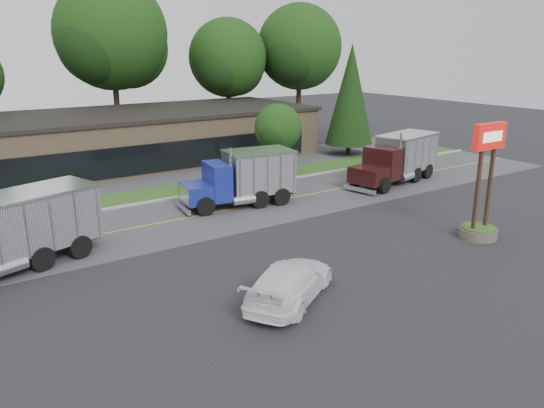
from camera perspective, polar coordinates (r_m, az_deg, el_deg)
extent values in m
plane|color=#2F2F34|center=(24.05, 1.50, -6.77)|extent=(140.00, 140.00, 0.00)
cube|color=#5B5B61|center=(31.33, -8.14, -1.31)|extent=(60.00, 8.00, 0.02)
cube|color=gold|center=(31.33, -8.14, -1.31)|extent=(60.00, 0.12, 0.01)
cube|color=#9E9E99|center=(35.01, -11.20, 0.44)|extent=(60.00, 0.30, 0.12)
cube|color=#295A1E|center=(36.62, -12.32, 1.09)|extent=(60.00, 3.40, 0.03)
cube|color=#5B5B61|center=(41.17, -14.97, 2.61)|extent=(60.00, 7.00, 0.02)
cube|color=#96795C|center=(46.98, -15.34, 6.75)|extent=(32.00, 12.00, 4.00)
cylinder|color=#6B6054|center=(29.54, 21.29, -2.92)|extent=(1.90, 1.90, 0.50)
cylinder|color=#295A1E|center=(29.44, 21.35, -2.37)|extent=(1.70, 1.70, 0.10)
cube|color=#332116|center=(28.48, 21.20, 1.34)|extent=(0.16, 0.16, 5.00)
cube|color=#332116|center=(29.29, 22.33, 1.62)|extent=(0.16, 0.16, 5.00)
cube|color=red|center=(28.36, 22.36, 6.76)|extent=(2.20, 0.35, 1.30)
cube|color=beige|center=(28.26, 22.67, 6.69)|extent=(1.50, 0.04, 0.50)
cube|color=beige|center=(28.46, 22.04, 6.82)|extent=(1.50, 0.04, 0.50)
cylinder|color=#382619|center=(55.00, -16.24, 8.97)|extent=(0.56, 0.56, 5.78)
sphere|color=#16390F|center=(54.61, -16.92, 17.14)|extent=(10.56, 10.56, 10.56)
sphere|color=#16390F|center=(56.49, -15.26, 15.88)|extent=(7.92, 7.92, 7.92)
sphere|color=black|center=(53.16, -18.24, 15.99)|extent=(7.26, 7.26, 7.26)
cylinder|color=#382619|center=(59.00, -4.64, 9.43)|extent=(0.56, 0.56, 4.53)
sphere|color=#16390F|center=(58.56, -4.78, 15.41)|extent=(8.29, 8.29, 8.29)
sphere|color=#16390F|center=(60.27, -3.93, 14.48)|extent=(6.22, 6.22, 6.22)
sphere|color=black|center=(57.27, -5.53, 14.59)|extent=(5.70, 5.70, 5.70)
cylinder|color=#382619|center=(61.68, 2.86, 10.05)|extent=(0.56, 0.56, 5.13)
sphere|color=#16390F|center=(61.29, 2.96, 16.52)|extent=(9.37, 9.37, 9.37)
sphere|color=#16390F|center=(63.29, 3.60, 15.45)|extent=(7.03, 7.03, 7.03)
sphere|color=black|center=(59.71, 2.31, 15.69)|extent=(6.44, 6.44, 6.44)
cylinder|color=#382619|center=(49.55, 8.21, 5.89)|extent=(0.44, 0.44, 1.00)
cone|color=black|center=(48.89, 8.45, 11.58)|extent=(4.35, 4.35, 8.89)
cylinder|color=#382619|center=(41.01, 0.64, 4.53)|extent=(0.56, 0.56, 1.97)
sphere|color=#16390F|center=(40.54, 0.65, 8.24)|extent=(3.61, 3.61, 3.61)
sphere|color=#16390F|center=(41.35, 1.07, 7.77)|extent=(2.70, 2.70, 2.70)
sphere|color=black|center=(39.99, 0.26, 7.63)|extent=(2.48, 2.48, 2.48)
cube|color=black|center=(26.12, -26.53, -5.32)|extent=(8.54, 3.58, 0.28)
cube|color=silver|center=(26.27, -24.02, -1.52)|extent=(5.68, 3.95, 2.50)
cube|color=silver|center=(25.93, -24.35, 1.21)|extent=(5.87, 4.14, 0.12)
cylinder|color=black|center=(27.85, -24.13, -3.71)|extent=(1.15, 0.67, 1.10)
cylinder|color=black|center=(25.93, -21.70, -4.88)|extent=(1.15, 0.67, 1.10)
cube|color=black|center=(33.14, -3.25, 0.85)|extent=(6.78, 1.99, 0.28)
cube|color=navy|center=(32.05, -8.09, 1.18)|extent=(1.93, 2.51, 1.10)
cube|color=navy|center=(32.30, -5.92, 2.48)|extent=(1.51, 2.55, 2.20)
cube|color=black|center=(32.04, -6.80, 3.08)|extent=(0.37, 2.09, 0.90)
cube|color=silver|center=(33.23, -1.43, 3.50)|extent=(4.34, 3.07, 2.50)
cube|color=silver|center=(32.96, -1.45, 5.70)|extent=(4.51, 3.24, 0.12)
cylinder|color=black|center=(33.30, -8.42, 0.77)|extent=(1.14, 0.51, 1.10)
cylinder|color=black|center=(31.19, -7.15, -0.26)|extent=(1.14, 0.51, 1.10)
cylinder|color=black|center=(34.71, -1.75, 1.60)|extent=(1.14, 0.51, 1.10)
cylinder|color=black|center=(32.70, -0.12, 0.66)|extent=(1.14, 0.51, 1.10)
cube|color=black|center=(39.82, 13.14, 3.12)|extent=(8.11, 2.68, 0.28)
cube|color=black|center=(36.78, 10.39, 3.07)|extent=(2.37, 2.66, 1.10)
cube|color=black|center=(37.95, 11.75, 4.34)|extent=(1.88, 2.64, 2.20)
cube|color=black|center=(37.36, 11.29, 4.80)|extent=(0.50, 2.07, 0.90)
cube|color=silver|center=(40.72, 14.30, 5.42)|extent=(5.25, 3.46, 2.50)
cube|color=silver|center=(40.50, 14.43, 7.22)|extent=(5.43, 3.64, 0.12)
cylinder|color=black|center=(37.67, 9.03, 2.59)|extent=(1.15, 0.57, 1.10)
cylinder|color=black|center=(36.46, 12.00, 1.97)|extent=(1.15, 0.57, 1.10)
cylinder|color=black|center=(41.87, 13.03, 3.77)|extent=(1.15, 0.57, 1.10)
cylinder|color=black|center=(40.78, 15.80, 3.24)|extent=(1.15, 0.57, 1.10)
imported|color=white|center=(20.80, 1.93, -8.34)|extent=(5.65, 4.66, 1.54)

